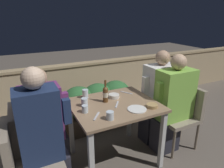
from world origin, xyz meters
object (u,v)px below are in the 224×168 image
person_navy_jumper (44,136)px  beer_bottle (105,94)px  chair_right_far (168,103)px  chair_left_near (24,157)px  chair_right_near (182,110)px  person_green_blouse (172,105)px  person_purple_stripe (46,124)px  chair_left_far (28,137)px  person_white_polo (158,97)px

person_navy_jumper → beer_bottle: person_navy_jumper is taller
chair_right_far → beer_bottle: size_ratio=3.21×
chair_left_near → chair_right_near: size_ratio=1.00×
person_green_blouse → person_purple_stripe: bearing=169.9°
chair_right_far → person_navy_jumper: bearing=-169.9°
person_navy_jumper → person_green_blouse: 1.56m
person_purple_stripe → chair_right_near: bearing=-9.0°
chair_left_far → person_purple_stripe: 0.23m
chair_left_far → person_purple_stripe: size_ratio=0.68×
chair_left_far → chair_right_near: same height
chair_left_far → chair_right_near: size_ratio=1.00×
chair_left_far → person_green_blouse: 1.72m
chair_right_far → person_white_polo: person_white_polo is taller
person_navy_jumper → person_white_polo: person_navy_jumper is taller
person_purple_stripe → chair_right_near: person_purple_stripe is taller
chair_left_near → person_green_blouse: bearing=1.5°
chair_right_near → beer_bottle: beer_bottle is taller
chair_left_near → person_purple_stripe: (0.26, 0.31, 0.11)m
person_purple_stripe → chair_right_far: person_purple_stripe is taller
person_navy_jumper → chair_right_near: 1.76m
person_green_blouse → chair_right_far: size_ratio=1.52×
beer_bottle → person_navy_jumper: bearing=-160.4°
chair_left_near → beer_bottle: 1.03m
chair_right_far → person_purple_stripe: bearing=179.8°
chair_left_far → beer_bottle: (0.87, -0.05, 0.35)m
person_navy_jumper → chair_right_near: bearing=1.5°
person_navy_jumper → person_green_blouse: bearing=1.7°
chair_left_near → chair_left_far: same height
person_navy_jumper → person_white_polo: 1.57m
person_green_blouse → person_white_polo: size_ratio=1.00×
chair_right_near → person_navy_jumper: bearing=-178.5°
chair_left_far → person_green_blouse: bearing=-9.0°
chair_left_far → beer_bottle: beer_bottle is taller
person_purple_stripe → chair_right_far: 1.68m
person_purple_stripe → person_white_polo: bearing=-0.2°
chair_left_near → person_white_polo: person_white_polo is taller
chair_right_near → chair_right_far: size_ratio=1.00×
chair_right_far → person_white_polo: bearing=180.0°
person_navy_jumper → chair_right_near: (1.75, 0.05, -0.16)m
chair_left_near → chair_left_far: 0.32m
chair_right_near → person_green_blouse: size_ratio=0.66×
person_purple_stripe → beer_bottle: (0.67, -0.05, 0.24)m
chair_right_far → beer_bottle: beer_bottle is taller
chair_left_far → person_green_blouse: size_ratio=0.66×
person_purple_stripe → chair_right_near: (1.69, -0.27, -0.11)m
person_navy_jumper → beer_bottle: size_ratio=5.06×
person_navy_jumper → chair_right_far: person_navy_jumper is taller
chair_left_near → person_purple_stripe: person_purple_stripe is taller
person_purple_stripe → person_green_blouse: size_ratio=0.96×
chair_left_near → chair_right_far: 1.96m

